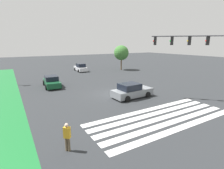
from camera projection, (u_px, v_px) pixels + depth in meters
The scene contains 8 objects.
ground_plane at pixel (112, 94), 20.75m from camera, with size 142.96×142.96×0.00m, color #2B2D30.
crosswalk_markings at pixel (162, 118), 14.12m from camera, with size 12.34×4.40×0.01m.
traffic_signal_mast at pixel (200, 50), 17.37m from camera, with size 5.57×5.57×6.84m.
car_0 at pixel (132, 91), 19.37m from camera, with size 4.68×2.35×1.61m.
car_1 at pixel (52, 82), 24.16m from camera, with size 2.33×4.82×1.53m.
car_2 at pixel (81, 68), 37.72m from camera, with size 2.18×4.65×1.68m.
pedestrian at pixel (67, 136), 9.59m from camera, with size 0.41×0.41×1.67m.
tree_corner_a at pixel (121, 53), 38.92m from camera, with size 3.29×3.29×5.47m.
Camera 1 is at (-10.18, -17.14, 5.88)m, focal length 28.00 mm.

